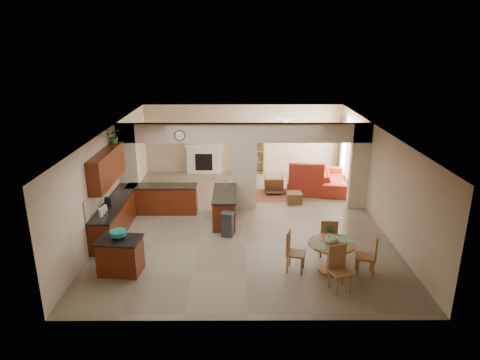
{
  "coord_description": "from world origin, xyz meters",
  "views": [
    {
      "loc": [
        -0.18,
        -12.14,
        5.28
      ],
      "look_at": [
        -0.14,
        0.3,
        1.18
      ],
      "focal_mm": 32.0,
      "sensor_mm": 36.0,
      "label": 1
    }
  ],
  "objects_px": {
    "kitchen_island": "(120,256)",
    "armchair": "(274,185)",
    "dining_table": "(331,252)",
    "sofa": "(332,179)"
  },
  "relations": [
    {
      "from": "sofa",
      "to": "armchair",
      "type": "distance_m",
      "value": 2.26
    },
    {
      "from": "kitchen_island",
      "to": "dining_table",
      "type": "bearing_deg",
      "value": 5.75
    },
    {
      "from": "dining_table",
      "to": "kitchen_island",
      "type": "bearing_deg",
      "value": -179.66
    },
    {
      "from": "kitchen_island",
      "to": "armchair",
      "type": "height_order",
      "value": "kitchen_island"
    },
    {
      "from": "sofa",
      "to": "kitchen_island",
      "type": "bearing_deg",
      "value": 141.95
    },
    {
      "from": "kitchen_island",
      "to": "sofa",
      "type": "height_order",
      "value": "kitchen_island"
    },
    {
      "from": "kitchen_island",
      "to": "armchair",
      "type": "relative_size",
      "value": 1.55
    },
    {
      "from": "kitchen_island",
      "to": "armchair",
      "type": "distance_m",
      "value": 6.86
    },
    {
      "from": "armchair",
      "to": "dining_table",
      "type": "bearing_deg",
      "value": 101.19
    },
    {
      "from": "sofa",
      "to": "armchair",
      "type": "relative_size",
      "value": 3.56
    }
  ]
}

